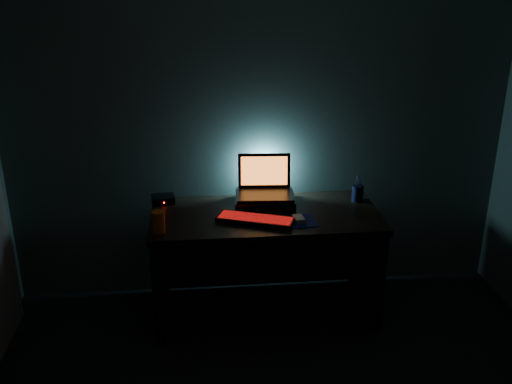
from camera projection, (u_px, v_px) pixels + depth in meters
room at (319, 263)px, 2.06m from camera, size 3.50×4.00×2.50m
desk at (265, 245)px, 3.89m from camera, size 1.50×0.70×0.75m
riser at (265, 200)px, 3.88m from camera, size 0.42×0.33×0.06m
laptop at (265, 185)px, 3.90m from camera, size 0.40×0.31×0.26m
keyboard at (256, 220)px, 3.61m from camera, size 0.51×0.32×0.03m
mousepad at (299, 222)px, 3.62m from camera, size 0.24×0.23×0.00m
mouse at (299, 219)px, 3.61m from camera, size 0.07×0.11×0.03m
pen_cup at (358, 193)px, 3.93m from camera, size 0.09×0.09×0.11m
juice_glass at (159, 222)px, 3.45m from camera, size 0.10×0.10×0.13m
router at (163, 199)px, 3.90m from camera, size 0.17×0.14×0.05m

